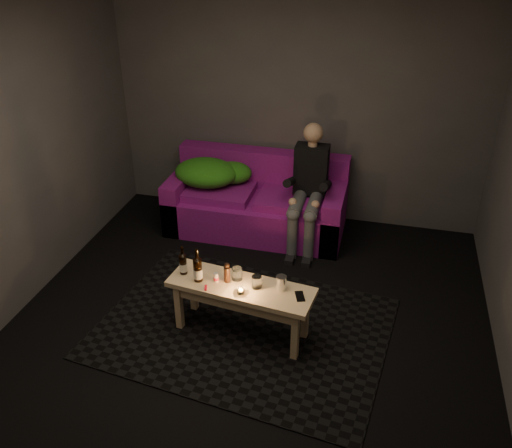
{
  "coord_description": "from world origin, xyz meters",
  "views": [
    {
      "loc": [
        0.94,
        -3.27,
        3.03
      ],
      "look_at": [
        -0.16,
        1.08,
        0.47
      ],
      "focal_mm": 38.0,
      "sensor_mm": 36.0,
      "label": 1
    }
  ],
  "objects": [
    {
      "name": "sofa",
      "position": [
        -0.33,
        1.82,
        0.29
      ],
      "size": [
        1.88,
        0.85,
        0.81
      ],
      "color": "#770F6B",
      "rests_on": "floor"
    },
    {
      "name": "red_lighter",
      "position": [
        -0.29,
        -0.03,
        0.49
      ],
      "size": [
        0.04,
        0.07,
        0.01
      ],
      "primitive_type": "cube",
      "rotation": [
        0.0,
        0.0,
        0.28
      ],
      "color": "red",
      "rests_on": "coffee_table"
    },
    {
      "name": "tealight",
      "position": [
        -0.0,
        -0.02,
        0.5
      ],
      "size": [
        0.06,
        0.06,
        0.04
      ],
      "color": "white",
      "rests_on": "coffee_table"
    },
    {
      "name": "room",
      "position": [
        0.0,
        0.47,
        1.64
      ],
      "size": [
        4.5,
        4.5,
        4.5
      ],
      "color": "silver",
      "rests_on": "ground"
    },
    {
      "name": "person",
      "position": [
        0.24,
        1.66,
        0.65
      ],
      "size": [
        0.34,
        0.78,
        1.26
      ],
      "color": "black",
      "rests_on": "sofa"
    },
    {
      "name": "beer_bottle_b",
      "position": [
        -0.38,
        0.06,
        0.59
      ],
      "size": [
        0.07,
        0.07,
        0.29
      ],
      "color": "black",
      "rests_on": "coffee_table"
    },
    {
      "name": "steel_cup",
      "position": [
        0.29,
        0.11,
        0.54
      ],
      "size": [
        0.1,
        0.1,
        0.11
      ],
      "primitive_type": "cylinder",
      "rotation": [
        0.0,
        0.0,
        -0.27
      ],
      "color": "silver",
      "rests_on": "coffee_table"
    },
    {
      "name": "pepper_mill",
      "position": [
        -0.15,
        0.1,
        0.55
      ],
      "size": [
        0.06,
        0.06,
        0.13
      ],
      "primitive_type": "cylinder",
      "rotation": [
        0.0,
        0.0,
        -0.38
      ],
      "color": "black",
      "rests_on": "coffee_table"
    },
    {
      "name": "green_blanket",
      "position": [
        -0.85,
        1.81,
        0.61
      ],
      "size": [
        0.83,
        0.56,
        0.28
      ],
      "color": "#277916",
      "rests_on": "sofa"
    },
    {
      "name": "salt_shaker",
      "position": [
        -0.24,
        0.08,
        0.52
      ],
      "size": [
        0.05,
        0.05,
        0.08
      ],
      "primitive_type": "cylinder",
      "rotation": [
        0.0,
        0.0,
        0.32
      ],
      "color": "silver",
      "rests_on": "coffee_table"
    },
    {
      "name": "floor",
      "position": [
        0.0,
        0.0,
        0.0
      ],
      "size": [
        4.5,
        4.5,
        0.0
      ],
      "primitive_type": "plane",
      "color": "black",
      "rests_on": "ground"
    },
    {
      "name": "smartphone",
      "position": [
        0.45,
        0.05,
        0.48
      ],
      "size": [
        0.1,
        0.14,
        0.01
      ],
      "primitive_type": "cube",
      "rotation": [
        0.0,
        0.0,
        0.33
      ],
      "color": "black",
      "rests_on": "coffee_table"
    },
    {
      "name": "beer_bottle_a",
      "position": [
        -0.53,
        0.13,
        0.57
      ],
      "size": [
        0.06,
        0.06,
        0.25
      ],
      "color": "black",
      "rests_on": "coffee_table"
    },
    {
      "name": "coffee_table",
      "position": [
        -0.03,
        0.08,
        0.4
      ],
      "size": [
        1.21,
        0.52,
        0.48
      ],
      "rotation": [
        0.0,
        0.0,
        -0.12
      ],
      "color": "tan",
      "rests_on": "rug"
    },
    {
      "name": "tumbler_front",
      "position": [
        0.1,
        0.09,
        0.53
      ],
      "size": [
        0.1,
        0.1,
        0.1
      ],
      "primitive_type": "cylinder",
      "rotation": [
        0.0,
        0.0,
        -0.37
      ],
      "color": "white",
      "rests_on": "coffee_table"
    },
    {
      "name": "rug",
      "position": [
        -0.03,
        0.13,
        0.01
      ],
      "size": [
        2.55,
        1.99,
        0.01
      ],
      "primitive_type": "cube",
      "rotation": [
        0.0,
        0.0,
        -0.12
      ],
      "color": "black",
      "rests_on": "floor"
    },
    {
      "name": "tumbler_back",
      "position": [
        -0.08,
        0.15,
        0.53
      ],
      "size": [
        0.1,
        0.1,
        0.1
      ],
      "primitive_type": "cylinder",
      "rotation": [
        0.0,
        0.0,
        0.15
      ],
      "color": "white",
      "rests_on": "coffee_table"
    }
  ]
}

